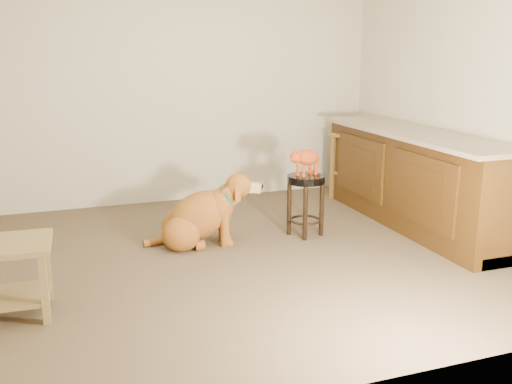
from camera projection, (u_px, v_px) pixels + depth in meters
name	position (u px, v px, depth m)	size (l,w,h in m)	color
floor	(236.00, 257.00, 4.80)	(4.50, 4.00, 0.01)	brown
room_shell	(234.00, 53.00, 4.38)	(4.54, 4.04, 2.62)	beige
cabinet_run	(415.00, 181.00, 5.59)	(0.70, 2.56, 0.94)	#42270B
padded_stool	(306.00, 193.00, 5.27)	(0.38, 0.38, 0.57)	black
wood_stool	(354.00, 165.00, 6.53)	(0.54, 0.54, 0.78)	brown
side_table	(14.00, 267.00, 3.69)	(0.51, 0.51, 0.51)	olive
golden_retriever	(200.00, 217.00, 5.05)	(1.06, 0.58, 0.68)	brown
tabby_kitten	(305.00, 159.00, 5.19)	(0.41, 0.29, 0.29)	#A13610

